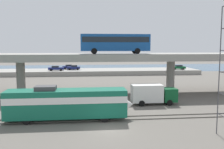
{
  "coord_description": "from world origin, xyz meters",
  "views": [
    {
      "loc": [
        -2.42,
        -26.13,
        8.78
      ],
      "look_at": [
        2.45,
        18.94,
        3.77
      ],
      "focal_mm": 41.02,
      "sensor_mm": 36.0,
      "label": 1
    }
  ],
  "objects": [
    {
      "name": "parked_car_3",
      "position": [
        -7.3,
        57.37,
        2.17
      ],
      "size": [
        4.38,
        1.87,
        1.5
      ],
      "color": "navy",
      "rests_on": "pier_parking_lot"
    },
    {
      "name": "rail_strip_near",
      "position": [
        0.0,
        3.25,
        0.06
      ],
      "size": [
        110.0,
        0.12,
        0.12
      ],
      "primitive_type": "cube",
      "color": "#59544C",
      "rests_on": "ground_plane"
    },
    {
      "name": "train_locomotive",
      "position": [
        -3.86,
        4.0,
        2.19
      ],
      "size": [
        15.05,
        3.04,
        4.18
      ],
      "color": "#14664C",
      "rests_on": "ground_plane"
    },
    {
      "name": "ground_plane",
      "position": [
        0.0,
        0.0,
        0.0
      ],
      "size": [
        260.0,
        260.0,
        0.0
      ],
      "primitive_type": "plane",
      "color": "#605B54"
    },
    {
      "name": "transit_bus_on_overpass",
      "position": [
        2.99,
        18.59,
        9.53
      ],
      "size": [
        12.0,
        2.68,
        3.4
      ],
      "color": "#14478C",
      "rests_on": "highway_overpass"
    },
    {
      "name": "parked_car_1",
      "position": [
        27.28,
        52.25,
        2.17
      ],
      "size": [
        4.44,
        1.85,
        1.5
      ],
      "rotation": [
        0.0,
        0.0,
        3.14
      ],
      "color": "#0C4C26",
      "rests_on": "pier_parking_lot"
    },
    {
      "name": "parked_car_0",
      "position": [
        -5.77,
        54.74,
        2.17
      ],
      "size": [
        4.04,
        1.84,
        1.5
      ],
      "rotation": [
        0.0,
        0.0,
        3.14
      ],
      "color": "navy",
      "rests_on": "pier_parking_lot"
    },
    {
      "name": "service_truck_west",
      "position": [
        7.77,
        11.08,
        1.64
      ],
      "size": [
        6.8,
        2.46,
        3.04
      ],
      "color": "#0C4C26",
      "rests_on": "ground_plane"
    },
    {
      "name": "harbor_water",
      "position": [
        0.0,
        78.0,
        0.0
      ],
      "size": [
        140.0,
        36.0,
        0.01
      ],
      "primitive_type": "cube",
      "color": "#385B7A",
      "rests_on": "ground_plane"
    },
    {
      "name": "rail_strip_far",
      "position": [
        0.0,
        4.75,
        0.06
      ],
      "size": [
        110.0,
        0.12,
        0.12
      ],
      "primitive_type": "cube",
      "color": "#59544C",
      "rests_on": "ground_plane"
    },
    {
      "name": "highway_overpass",
      "position": [
        0.0,
        20.0,
        6.69
      ],
      "size": [
        96.0,
        10.06,
        7.47
      ],
      "color": "gray",
      "rests_on": "ground_plane"
    },
    {
      "name": "parked_car_2",
      "position": [
        -11.02,
        52.53,
        2.17
      ],
      "size": [
        4.67,
        1.86,
        1.5
      ],
      "color": "navy",
      "rests_on": "pier_parking_lot"
    },
    {
      "name": "pier_parking_lot",
      "position": [
        0.0,
        55.0,
        0.7
      ],
      "size": [
        67.1,
        11.96,
        1.4
      ],
      "primitive_type": "cube",
      "color": "gray",
      "rests_on": "ground_plane"
    }
  ]
}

